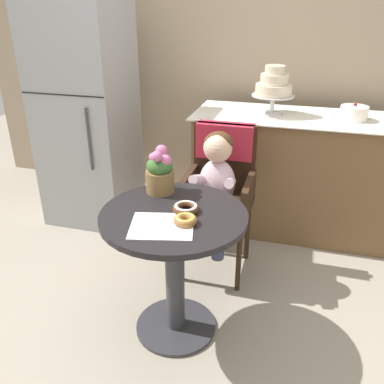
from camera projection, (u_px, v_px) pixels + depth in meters
The scene contains 13 objects.
ground_plane at pixel (176, 327), 2.27m from camera, with size 8.00×8.00×0.00m, color gray.
back_wall at pixel (243, 40), 3.30m from camera, with size 4.80×0.10×2.70m, color tan.
cafe_table at pixel (174, 250), 2.05m from camera, with size 0.72×0.72×0.72m.
wicker_chair at pixel (221, 176), 2.57m from camera, with size 0.42×0.45×0.95m.
seated_child at pixel (216, 180), 2.42m from camera, with size 0.27×0.32×0.73m.
paper_napkin at pixel (162, 226), 1.84m from camera, with size 0.28×0.24×0.00m, color white.
donut_front at pixel (185, 220), 1.86m from camera, with size 0.11×0.11×0.04m.
donut_mid at pixel (186, 208), 1.97m from camera, with size 0.13×0.13×0.04m.
flower_vase at pixel (160, 172), 2.13m from camera, with size 0.15×0.16×0.25m.
display_counter at pixel (297, 174), 3.07m from camera, with size 1.56×0.62×0.90m.
tiered_cake_stand at pixel (274, 86), 2.85m from camera, with size 0.30×0.30×0.34m.
round_layer_cake at pixel (354, 113), 2.78m from camera, with size 0.19×0.19×0.12m.
refrigerator at pixel (87, 115), 3.12m from camera, with size 0.64×0.63×1.70m.
Camera 1 is at (0.55, -1.64, 1.65)m, focal length 38.14 mm.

